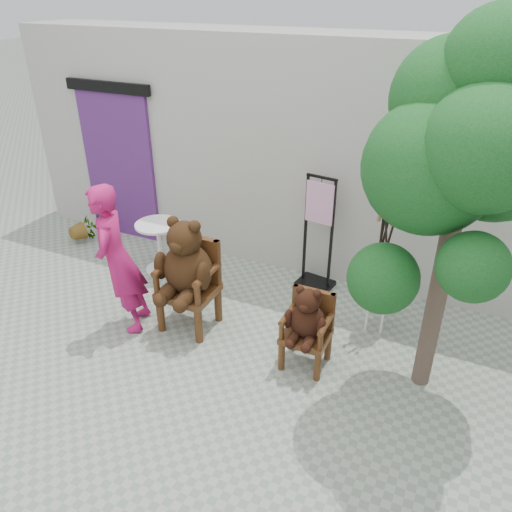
{
  "coord_description": "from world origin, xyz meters",
  "views": [
    {
      "loc": [
        1.84,
        -3.04,
        3.51
      ],
      "look_at": [
        -0.12,
        1.18,
        0.95
      ],
      "focal_mm": 35.0,
      "sensor_mm": 36.0,
      "label": 1
    }
  ],
  "objects_px": {
    "cafe_table": "(159,241)",
    "tree": "(469,143)",
    "person": "(118,260)",
    "chair_small": "(307,321)",
    "stool_bucket": "(380,280)",
    "chair_big": "(187,268)",
    "display_stand": "(317,247)"
  },
  "relations": [
    {
      "from": "display_stand",
      "to": "tree",
      "type": "height_order",
      "value": "tree"
    },
    {
      "from": "stool_bucket",
      "to": "tree",
      "type": "height_order",
      "value": "tree"
    },
    {
      "from": "person",
      "to": "cafe_table",
      "type": "xyz_separation_m",
      "value": [
        -0.35,
        1.23,
        -0.42
      ]
    },
    {
      "from": "stool_bucket",
      "to": "chair_big",
      "type": "bearing_deg",
      "value": -156.54
    },
    {
      "from": "chair_big",
      "to": "cafe_table",
      "type": "xyz_separation_m",
      "value": [
        -1.03,
        0.92,
        -0.32
      ]
    },
    {
      "from": "chair_big",
      "to": "stool_bucket",
      "type": "bearing_deg",
      "value": 23.46
    },
    {
      "from": "person",
      "to": "cafe_table",
      "type": "relative_size",
      "value": 2.43
    },
    {
      "from": "chair_small",
      "to": "cafe_table",
      "type": "bearing_deg",
      "value": 158.05
    },
    {
      "from": "chair_small",
      "to": "stool_bucket",
      "type": "bearing_deg",
      "value": 61.07
    },
    {
      "from": "chair_big",
      "to": "chair_small",
      "type": "bearing_deg",
      "value": -3.04
    },
    {
      "from": "tree",
      "to": "cafe_table",
      "type": "bearing_deg",
      "value": 167.41
    },
    {
      "from": "display_stand",
      "to": "chair_big",
      "type": "bearing_deg",
      "value": -118.24
    },
    {
      "from": "person",
      "to": "stool_bucket",
      "type": "bearing_deg",
      "value": 90.24
    },
    {
      "from": "chair_big",
      "to": "tree",
      "type": "bearing_deg",
      "value": 2.53
    },
    {
      "from": "chair_small",
      "to": "cafe_table",
      "type": "height_order",
      "value": "chair_small"
    },
    {
      "from": "person",
      "to": "chair_small",
      "type": "bearing_deg",
      "value": 72.78
    },
    {
      "from": "chair_big",
      "to": "tree",
      "type": "xyz_separation_m",
      "value": [
        2.57,
        0.11,
        1.68
      ]
    },
    {
      "from": "chair_big",
      "to": "person",
      "type": "height_order",
      "value": "person"
    },
    {
      "from": "stool_bucket",
      "to": "chair_small",
      "type": "bearing_deg",
      "value": -118.93
    },
    {
      "from": "chair_small",
      "to": "person",
      "type": "xyz_separation_m",
      "value": [
        -2.11,
        -0.23,
        0.32
      ]
    },
    {
      "from": "chair_small",
      "to": "tree",
      "type": "height_order",
      "value": "tree"
    },
    {
      "from": "chair_small",
      "to": "stool_bucket",
      "type": "xyz_separation_m",
      "value": [
        0.51,
        0.92,
        0.1
      ]
    },
    {
      "from": "person",
      "to": "display_stand",
      "type": "xyz_separation_m",
      "value": [
        1.71,
        1.72,
        -0.27
      ]
    },
    {
      "from": "chair_big",
      "to": "display_stand",
      "type": "distance_m",
      "value": 1.75
    },
    {
      "from": "chair_big",
      "to": "display_stand",
      "type": "bearing_deg",
      "value": 53.61
    },
    {
      "from": "stool_bucket",
      "to": "person",
      "type": "bearing_deg",
      "value": -156.23
    },
    {
      "from": "person",
      "to": "tree",
      "type": "relative_size",
      "value": 0.5
    },
    {
      "from": "cafe_table",
      "to": "stool_bucket",
      "type": "relative_size",
      "value": 0.48
    },
    {
      "from": "cafe_table",
      "to": "tree",
      "type": "relative_size",
      "value": 0.21
    },
    {
      "from": "tree",
      "to": "chair_big",
      "type": "bearing_deg",
      "value": -177.47
    },
    {
      "from": "cafe_table",
      "to": "stool_bucket",
      "type": "distance_m",
      "value": 2.98
    },
    {
      "from": "display_stand",
      "to": "stool_bucket",
      "type": "xyz_separation_m",
      "value": [
        0.91,
        -0.56,
        0.06
      ]
    }
  ]
}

